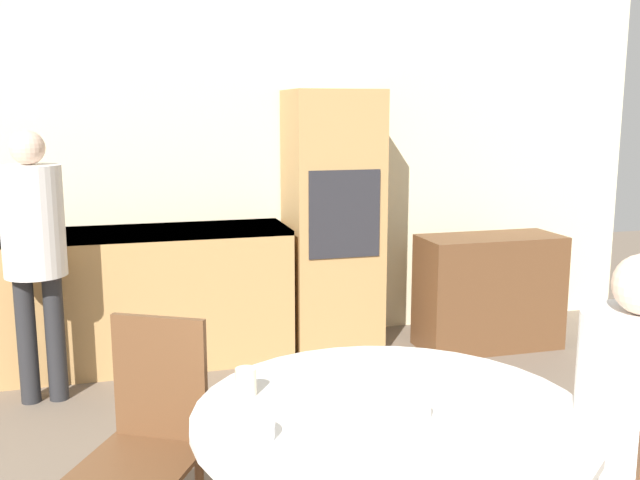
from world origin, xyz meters
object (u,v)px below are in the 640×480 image
object	(u,v)px
person_seated	(639,420)
oven_unit	(332,221)
dining_table	(391,467)
sideboard	(489,292)
bowl_centre	(249,431)
person_standing	(34,238)
cup	(246,382)
bowl_near	(402,410)
chair_far_left	(151,430)

from	to	relation	value
person_seated	oven_unit	bearing A→B (deg)	92.37
dining_table	sideboard	bearing A→B (deg)	55.12
sideboard	person_seated	size ratio (longest dim) A/B	0.80
person_seated	bowl_centre	distance (m)	1.25
person_standing	cup	bearing A→B (deg)	-66.04
oven_unit	sideboard	world-z (taller)	oven_unit
sideboard	cup	world-z (taller)	cup
cup	bowl_near	bearing A→B (deg)	-33.35
dining_table	person_standing	xyz separation A→B (m)	(-1.33, 2.26, 0.45)
person_standing	person_seated	bearing A→B (deg)	-50.65
person_standing	chair_far_left	bearing A→B (deg)	-71.92
cup	bowl_near	size ratio (longest dim) A/B	0.52
oven_unit	sideboard	distance (m)	1.25
person_seated	bowl_near	bearing A→B (deg)	162.67
dining_table	chair_far_left	size ratio (longest dim) A/B	1.40
dining_table	person_seated	distance (m)	0.81
cup	person_seated	bearing A→B (deg)	-24.06
chair_far_left	cup	distance (m)	0.49
oven_unit	chair_far_left	size ratio (longest dim) A/B	1.96
oven_unit	dining_table	distance (m)	2.88
bowl_centre	bowl_near	bearing A→B (deg)	3.47
oven_unit	bowl_near	xyz separation A→B (m)	(-0.60, -2.83, -0.17)
person_standing	oven_unit	bearing A→B (deg)	15.04
sideboard	person_standing	bearing A→B (deg)	-176.41
person_standing	bowl_centre	bearing A→B (deg)	-70.20
oven_unit	dining_table	size ratio (longest dim) A/B	1.40
sideboard	bowl_centre	world-z (taller)	sideboard
sideboard	person_standing	world-z (taller)	person_standing
sideboard	oven_unit	bearing A→B (deg)	163.05
dining_table	person_standing	distance (m)	2.66
person_seated	bowl_centre	world-z (taller)	person_seated
bowl_centre	sideboard	bearing A→B (deg)	48.94
bowl_centre	cup	bearing A→B (deg)	81.72
oven_unit	person_seated	size ratio (longest dim) A/B	1.45
sideboard	cup	bearing A→B (deg)	-134.48
chair_far_left	person_standing	bearing A→B (deg)	136.95
person_seated	person_standing	world-z (taller)	person_standing
person_seated	person_standing	xyz separation A→B (m)	(-2.07, 2.53, 0.25)
bowl_near	cup	bearing A→B (deg)	146.65
chair_far_left	cup	xyz separation A→B (m)	(0.32, -0.26, 0.26)
person_standing	cup	size ratio (longest dim) A/B	16.63
oven_unit	sideboard	xyz separation A→B (m)	(1.09, -0.33, -0.52)
sideboard	dining_table	world-z (taller)	sideboard
oven_unit	bowl_centre	size ratio (longest dim) A/B	11.75
person_seated	bowl_near	xyz separation A→B (m)	(-0.72, 0.23, 0.02)
bowl_centre	dining_table	bearing A→B (deg)	8.16
sideboard	bowl_near	size ratio (longest dim) A/B	5.52
sideboard	person_standing	size ratio (longest dim) A/B	0.64
person_seated	bowl_centre	xyz separation A→B (m)	(-1.23, 0.20, 0.03)
oven_unit	cup	world-z (taller)	oven_unit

